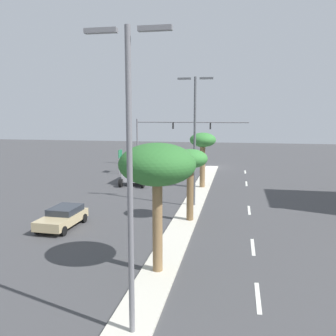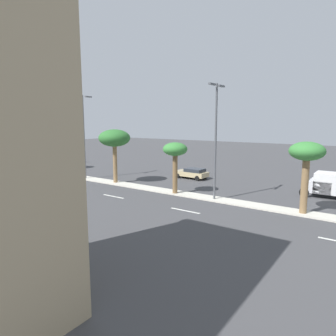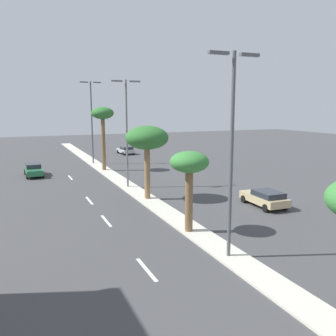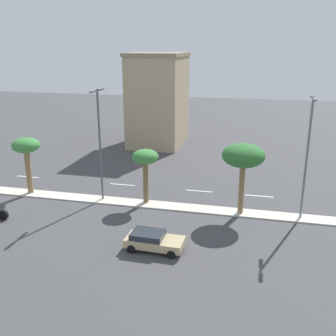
{
  "view_description": "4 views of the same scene",
  "coord_description": "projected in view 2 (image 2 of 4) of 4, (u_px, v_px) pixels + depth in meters",
  "views": [
    {
      "loc": [
        -3.73,
        54.01,
        7.92
      ],
      "look_at": [
        1.46,
        26.92,
        3.76
      ],
      "focal_mm": 39.36,
      "sensor_mm": 36.0,
      "label": 1
    },
    {
      "loc": [
        -25.62,
        10.9,
        7.4
      ],
      "look_at": [
        -0.72,
        28.63,
        2.71
      ],
      "focal_mm": 32.42,
      "sensor_mm": 36.0,
      "label": 2
    },
    {
      "loc": [
        -10.43,
        8.09,
        8.06
      ],
      "look_at": [
        0.84,
        34.21,
        3.21
      ],
      "focal_mm": 38.19,
      "sensor_mm": 36.0,
      "label": 3
    },
    {
      "loc": [
        33.39,
        38.15,
        14.68
      ],
      "look_at": [
        -3.07,
        29.53,
        2.83
      ],
      "focal_mm": 41.97,
      "sensor_mm": 36.0,
      "label": 4
    }
  ],
  "objects": [
    {
      "name": "street_lamp_rear",
      "position": [
        14.0,
        126.0,
        48.1
      ],
      "size": [
        2.9,
        0.24,
        11.51
      ],
      "color": "#515459",
      "rests_on": "median_curb"
    },
    {
      "name": "street_lamp_far",
      "position": [
        216.0,
        133.0,
        27.95
      ],
      "size": [
        2.9,
        0.24,
        10.69
      ],
      "color": "#515459",
      "rests_on": "median_curb"
    },
    {
      "name": "box_truck",
      "position": [
        336.0,
        185.0,
        29.43
      ],
      "size": [
        2.7,
        5.61,
        2.43
      ],
      "color": "silver",
      "rests_on": "ground"
    },
    {
      "name": "lane_stripe_left",
      "position": [
        20.0,
        178.0,
        40.31
      ],
      "size": [
        0.2,
        2.8,
        0.01
      ],
      "primitive_type": "cube",
      "color": "silver",
      "rests_on": "ground"
    },
    {
      "name": "lane_stripe_mid",
      "position": [
        185.0,
        211.0,
        25.43
      ],
      "size": [
        0.2,
        2.8,
        0.01
      ],
      "primitive_type": "cube",
      "color": "silver",
      "rests_on": "ground"
    },
    {
      "name": "palm_tree_inboard",
      "position": [
        307.0,
        155.0,
        23.72
      ],
      "size": [
        2.72,
        2.72,
        5.74
      ],
      "color": "olive",
      "rests_on": "median_curb"
    },
    {
      "name": "street_lamp_mid",
      "position": [
        84.0,
        131.0,
        38.64
      ],
      "size": [
        2.9,
        0.24,
        10.58
      ],
      "color": "slate",
      "rests_on": "median_curb"
    },
    {
      "name": "lane_stripe_right",
      "position": [
        113.0,
        196.0,
        30.29
      ],
      "size": [
        0.2,
        2.8,
        0.01
      ],
      "primitive_type": "cube",
      "color": "silver",
      "rests_on": "ground"
    },
    {
      "name": "palm_tree_far",
      "position": [
        114.0,
        139.0,
        35.94
      ],
      "size": [
        3.73,
        3.73,
        6.39
      ],
      "color": "olive",
      "rests_on": "median_curb"
    },
    {
      "name": "sedan_silver_rear",
      "position": [
        31.0,
        156.0,
        60.07
      ],
      "size": [
        2.26,
        4.21,
        1.35
      ],
      "color": "#B2B2B7",
      "rests_on": "ground"
    },
    {
      "name": "lane_stripe_trailing",
      "position": [
        74.0,
        189.0,
        33.82
      ],
      "size": [
        0.2,
        2.8,
        0.01
      ],
      "primitive_type": "cube",
      "color": "silver",
      "rests_on": "ground"
    },
    {
      "name": "ground_plane",
      "position": [
        128.0,
        185.0,
        35.55
      ],
      "size": [
        160.0,
        160.0,
        0.0
      ],
      "primitive_type": "plane",
      "color": "#424244"
    },
    {
      "name": "sedan_tan_near",
      "position": [
        192.0,
        173.0,
        39.74
      ],
      "size": [
        2.21,
        4.39,
        1.37
      ],
      "color": "tan",
      "rests_on": "ground"
    },
    {
      "name": "median_curb",
      "position": [
        74.0,
        176.0,
        41.27
      ],
      "size": [
        1.8,
        89.91,
        0.12
      ],
      "primitive_type": "cube",
      "color": "beige",
      "rests_on": "ground"
    },
    {
      "name": "palm_tree_near",
      "position": [
        37.0,
        125.0,
        44.76
      ],
      "size": [
        2.81,
        2.81,
        7.99
      ],
      "color": "brown",
      "rests_on": "median_curb"
    },
    {
      "name": "palm_tree_right",
      "position": [
        175.0,
        152.0,
        30.58
      ],
      "size": [
        2.49,
        2.49,
        5.22
      ],
      "color": "brown",
      "rests_on": "median_curb"
    }
  ]
}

